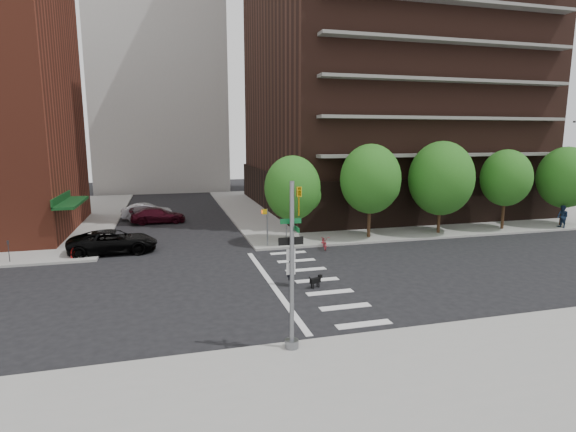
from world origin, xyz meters
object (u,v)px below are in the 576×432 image
Objects in this scene: traffic_signal at (293,279)px; parked_car_silver at (147,212)px; fire_hydrant at (72,252)px; pedestrian_far at (563,217)px; parked_car_maroon at (158,215)px; parked_car_black at (113,242)px; scooter at (324,242)px; dog_walker at (291,268)px.

traffic_signal is 29.55m from parked_car_silver.
pedestrian_far is (37.57, -0.30, 0.54)m from fire_hydrant.
traffic_signal is at bearing -56.74° from fire_hydrant.
traffic_signal is at bearing -170.81° from parked_car_maroon.
parked_car_black is 10.56m from parked_car_maroon.
parked_car_maroon is at bearing -105.45° from pedestrian_far.
parked_car_maroon is (-5.03, 26.70, -2.00)m from traffic_signal.
parked_car_black is 3.28× the size of scooter.
dog_walker is at bearing -34.62° from fire_hydrant.
dog_walker is (6.94, -19.65, 0.22)m from parked_car_maroon.
parked_car_silver is 23.22m from dog_walker.
fire_hydrant is 0.39× the size of pedestrian_far.
fire_hydrant is at bearing 66.32° from dog_walker.
traffic_signal is 18.42m from fire_hydrant.
parked_car_black is (-7.73, 16.49, -1.92)m from traffic_signal.
parked_car_black reaches higher than parked_car_maroon.
dog_walker is at bearing -68.46° from pedestrian_far.
parked_car_black is 1.23× the size of parked_car_silver.
dog_walker is 26.83m from pedestrian_far.
parked_car_black is at bearing 163.70° from parked_car_maroon.
dog_walker is (-4.29, -6.94, 0.47)m from scooter.
fire_hydrant is 0.16× the size of parked_car_silver.
traffic_signal is 18.32m from parked_car_black.
scooter is at bearing -4.58° from fire_hydrant.
parked_car_silver reaches higher than scooter.
dog_walker is (1.91, 7.05, -1.78)m from traffic_signal.
parked_car_silver is at bearing 73.67° from fire_hydrant.
fire_hydrant is at bearing 123.26° from traffic_signal.
parked_car_black is 2.97× the size of pedestrian_far.
traffic_signal is 3.50× the size of scooter.
scooter is at bearing -83.00° from pedestrian_far.
parked_car_maroon is (5.00, 11.41, 0.14)m from fire_hydrant.
scooter is at bearing -141.22° from parked_car_silver.
scooter is 8.18m from dog_walker.
scooter reaches higher than fire_hydrant.
scooter is at bearing 66.10° from traffic_signal.
traffic_signal is 31.40m from pedestrian_far.
dog_walker is (9.64, -9.44, 0.14)m from parked_car_black.
pedestrian_far is at bearing -0.46° from fire_hydrant.
traffic_signal is 3.18× the size of pedestrian_far.
parked_car_maroon is 2.54× the size of pedestrian_far.
parked_car_maroon reaches higher than fire_hydrant.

